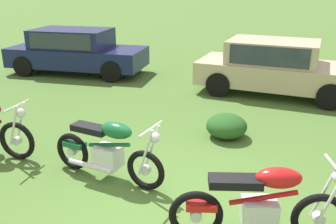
# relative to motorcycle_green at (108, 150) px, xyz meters

# --- Properties ---
(ground_plane) EXTENTS (120.00, 120.00, 0.00)m
(ground_plane) POSITION_rel_motorcycle_green_xyz_m (1.25, -0.33, -0.49)
(ground_plane) COLOR #476B2D
(motorcycle_green) EXTENTS (1.99, 0.64, 1.02)m
(motorcycle_green) POSITION_rel_motorcycle_green_xyz_m (0.00, 0.00, 0.00)
(motorcycle_green) COLOR black
(motorcycle_green) RESTS_ON ground
(motorcycle_red) EXTENTS (1.92, 1.09, 1.02)m
(motorcycle_red) POSITION_rel_motorcycle_green_xyz_m (2.40, -0.41, 0.00)
(motorcycle_red) COLOR black
(motorcycle_red) RESTS_ON ground
(car_navy) EXTENTS (4.64, 2.61, 1.43)m
(car_navy) POSITION_rel_motorcycle_green_xyz_m (-4.89, 5.23, 0.31)
(car_navy) COLOR #161E4C
(car_navy) RESTS_ON ground
(car_beige) EXTENTS (4.21, 2.04, 1.43)m
(car_beige) POSITION_rel_motorcycle_green_xyz_m (1.38, 5.72, 0.31)
(car_beige) COLOR #BCAD8C
(car_beige) RESTS_ON ground
(shrub_low) EXTENTS (0.80, 0.81, 0.46)m
(shrub_low) POSITION_rel_motorcycle_green_xyz_m (1.14, 2.35, -0.26)
(shrub_low) COLOR #23511E
(shrub_low) RESTS_ON ground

